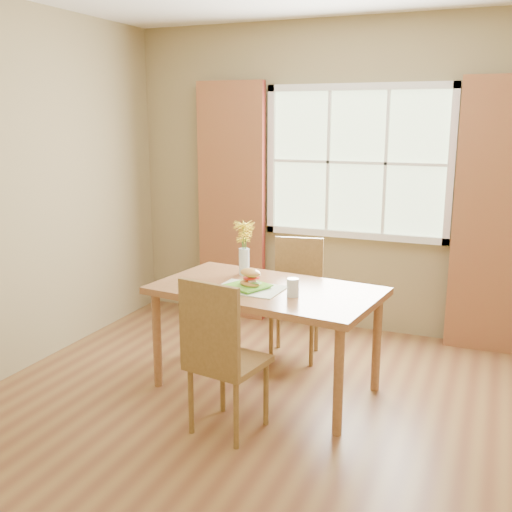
{
  "coord_description": "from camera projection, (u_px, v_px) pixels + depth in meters",
  "views": [
    {
      "loc": [
        1.18,
        -3.26,
        1.89
      ],
      "look_at": [
        -0.32,
        0.37,
        0.97
      ],
      "focal_mm": 42.0,
      "sensor_mm": 36.0,
      "label": 1
    }
  ],
  "objects": [
    {
      "name": "dining_table",
      "position": [
        266.0,
        298.0,
        4.12
      ],
      "size": [
        1.62,
        1.04,
        0.74
      ],
      "rotation": [
        0.0,
        0.0,
        -0.13
      ],
      "color": "#935D38",
      "rests_on": "room"
    },
    {
      "name": "placemat",
      "position": [
        250.0,
        289.0,
        4.07
      ],
      "size": [
        0.47,
        0.35,
        0.01
      ],
      "primitive_type": "cube",
      "rotation": [
        0.0,
        0.0,
        -0.05
      ],
      "color": "beige",
      "rests_on": "dining_table"
    },
    {
      "name": "flower_vase",
      "position": [
        244.0,
        241.0,
        4.38
      ],
      "size": [
        0.16,
        0.16,
        0.4
      ],
      "color": "silver",
      "rests_on": "dining_table"
    },
    {
      "name": "room",
      "position": [
        283.0,
        211.0,
        3.49
      ],
      "size": [
        4.24,
        3.84,
        2.74
      ],
      "color": "brown",
      "rests_on": "ground"
    },
    {
      "name": "water_glass",
      "position": [
        293.0,
        288.0,
        3.89
      ],
      "size": [
        0.08,
        0.08,
        0.12
      ],
      "color": "silver",
      "rests_on": "dining_table"
    },
    {
      "name": "croissant_sandwich",
      "position": [
        250.0,
        278.0,
        4.05
      ],
      "size": [
        0.2,
        0.17,
        0.12
      ],
      "rotation": [
        0.0,
        0.0,
        -0.4
      ],
      "color": "gold",
      "rests_on": "plate"
    },
    {
      "name": "plate",
      "position": [
        248.0,
        287.0,
        4.07
      ],
      "size": [
        0.33,
        0.33,
        0.01
      ],
      "primitive_type": "cube",
      "rotation": [
        0.0,
        0.0,
        -0.41
      ],
      "color": "#5DB62D",
      "rests_on": "placemat"
    },
    {
      "name": "curtain_left",
      "position": [
        231.0,
        203.0,
        5.58
      ],
      "size": [
        0.65,
        0.08,
        2.2
      ],
      "primitive_type": "cube",
      "color": "maroon",
      "rests_on": "room"
    },
    {
      "name": "chair_far",
      "position": [
        296.0,
        292.0,
        4.79
      ],
      "size": [
        0.45,
        0.45,
        0.94
      ],
      "rotation": [
        0.0,
        0.0,
        0.17
      ],
      "color": "brown",
      "rests_on": "room"
    },
    {
      "name": "curtain_right",
      "position": [
        496.0,
        219.0,
        4.73
      ],
      "size": [
        0.65,
        0.08,
        2.2
      ],
      "primitive_type": "cube",
      "color": "maroon",
      "rests_on": "room"
    },
    {
      "name": "window",
      "position": [
        357.0,
        163.0,
        5.14
      ],
      "size": [
        1.62,
        0.06,
        1.32
      ],
      "color": "#B8D29F",
      "rests_on": "room"
    },
    {
      "name": "chair_near",
      "position": [
        220.0,
        351.0,
        3.52
      ],
      "size": [
        0.47,
        0.47,
        0.98
      ],
      "rotation": [
        0.0,
        0.0,
        -0.17
      ],
      "color": "brown",
      "rests_on": "room"
    }
  ]
}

